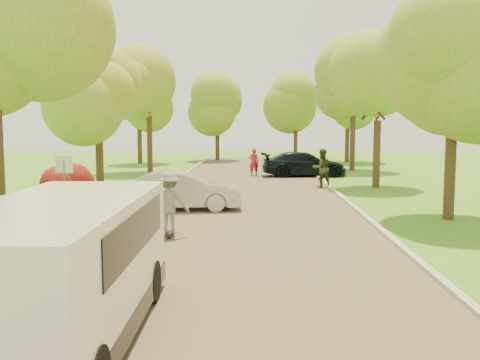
# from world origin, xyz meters

# --- Properties ---
(ground) EXTENTS (100.00, 100.00, 0.00)m
(ground) POSITION_xyz_m (0.00, 0.00, 0.00)
(ground) COLOR #43771C
(ground) RESTS_ON ground
(road) EXTENTS (8.00, 60.00, 0.01)m
(road) POSITION_xyz_m (0.00, 8.00, 0.01)
(road) COLOR #4C4438
(road) RESTS_ON ground
(curb_left) EXTENTS (0.18, 60.00, 0.12)m
(curb_left) POSITION_xyz_m (-4.05, 8.00, 0.06)
(curb_left) COLOR #B2AD9E
(curb_left) RESTS_ON ground
(curb_right) EXTENTS (0.18, 60.00, 0.12)m
(curb_right) POSITION_xyz_m (4.05, 8.00, 0.06)
(curb_right) COLOR #B2AD9E
(curb_right) RESTS_ON ground
(street_sign) EXTENTS (0.55, 0.06, 2.17)m
(street_sign) POSITION_xyz_m (-5.80, 4.00, 1.56)
(street_sign) COLOR #59595E
(street_sign) RESTS_ON ground
(red_shrub) EXTENTS (1.70, 1.70, 1.95)m
(red_shrub) POSITION_xyz_m (-6.30, 5.50, 1.10)
(red_shrub) COLOR #382619
(red_shrub) RESTS_ON ground
(tree_l_midb) EXTENTS (4.30, 4.20, 6.62)m
(tree_l_midb) POSITION_xyz_m (-6.81, 12.00, 4.59)
(tree_l_midb) COLOR #382619
(tree_l_midb) RESTS_ON ground
(tree_l_far) EXTENTS (4.92, 4.80, 7.79)m
(tree_l_far) POSITION_xyz_m (-6.39, 22.00, 5.47)
(tree_l_far) COLOR #382619
(tree_l_far) RESTS_ON ground
(tree_r_mida) EXTENTS (5.13, 5.00, 7.95)m
(tree_r_mida) POSITION_xyz_m (7.02, 5.00, 5.54)
(tree_r_mida) COLOR #382619
(tree_r_mida) RESTS_ON ground
(tree_r_midb) EXTENTS (4.51, 4.40, 7.01)m
(tree_r_midb) POSITION_xyz_m (6.60, 14.00, 4.88)
(tree_r_midb) COLOR #382619
(tree_r_midb) RESTS_ON ground
(tree_r_far) EXTENTS (5.33, 5.20, 8.34)m
(tree_r_far) POSITION_xyz_m (7.23, 24.00, 5.83)
(tree_r_far) COLOR #382619
(tree_r_far) RESTS_ON ground
(tree_bg_a) EXTENTS (5.12, 5.00, 7.72)m
(tree_bg_a) POSITION_xyz_m (-8.78, 30.00, 5.31)
(tree_bg_a) COLOR #382619
(tree_bg_a) RESTS_ON ground
(tree_bg_b) EXTENTS (5.12, 5.00, 7.95)m
(tree_bg_b) POSITION_xyz_m (8.22, 32.00, 5.54)
(tree_bg_b) COLOR #382619
(tree_bg_b) RESTS_ON ground
(tree_bg_c) EXTENTS (4.92, 4.80, 7.33)m
(tree_bg_c) POSITION_xyz_m (-2.79, 34.00, 5.02)
(tree_bg_c) COLOR #382619
(tree_bg_c) RESTS_ON ground
(tree_bg_d) EXTENTS (5.12, 5.00, 7.72)m
(tree_bg_d) POSITION_xyz_m (4.22, 36.00, 5.31)
(tree_bg_d) COLOR #382619
(tree_bg_d) RESTS_ON ground
(minivan) EXTENTS (2.28, 5.64, 2.09)m
(minivan) POSITION_xyz_m (-2.50, -5.43, 1.10)
(minivan) COLOR white
(minivan) RESTS_ON ground
(silver_sedan) EXTENTS (4.50, 1.86, 1.45)m
(silver_sedan) POSITION_xyz_m (-2.40, 6.72, 0.72)
(silver_sedan) COLOR #B1B0B5
(silver_sedan) RESTS_ON ground
(dark_sedan) EXTENTS (5.32, 2.63, 1.49)m
(dark_sedan) POSITION_xyz_m (3.30, 19.69, 0.74)
(dark_sedan) COLOR black
(dark_sedan) RESTS_ON ground
(longboard) EXTENTS (0.31, 0.91, 0.10)m
(longboard) POSITION_xyz_m (-2.10, 1.96, 0.10)
(longboard) COLOR black
(longboard) RESTS_ON ground
(skateboarder) EXTENTS (1.16, 0.72, 1.74)m
(skateboarder) POSITION_xyz_m (-2.10, 1.96, 0.98)
(skateboarder) COLOR slate
(skateboarder) RESTS_ON longboard
(person_striped) EXTENTS (0.65, 0.46, 1.68)m
(person_striped) POSITION_xyz_m (0.23, 19.97, 0.84)
(person_striped) COLOR red
(person_striped) RESTS_ON ground
(person_olive) EXTENTS (1.10, 0.95, 1.95)m
(person_olive) POSITION_xyz_m (3.67, 13.99, 0.97)
(person_olive) COLOR #2F3520
(person_olive) RESTS_ON ground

